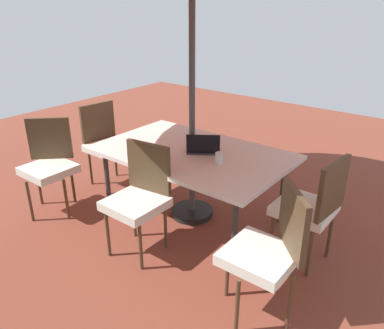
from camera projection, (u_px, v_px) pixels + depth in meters
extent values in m
cube|color=brown|center=(192.00, 215.00, 4.08)|extent=(10.00, 10.00, 0.02)
cube|color=silver|center=(192.00, 153.00, 3.79)|extent=(1.89, 1.19, 0.04)
cylinder|color=#333333|center=(282.00, 192.00, 3.81)|extent=(0.05, 0.05, 0.68)
cylinder|color=#333333|center=(163.00, 155.00, 4.71)|extent=(0.05, 0.05, 0.68)
cylinder|color=#333333|center=(234.00, 231.00, 3.17)|extent=(0.05, 0.05, 0.68)
cylinder|color=#333333|center=(107.00, 180.00, 4.07)|extent=(0.05, 0.05, 0.68)
cylinder|color=#4C4C4C|center=(192.00, 104.00, 3.60)|extent=(0.06, 0.06, 2.39)
cylinder|color=black|center=(192.00, 212.00, 4.06)|extent=(0.44, 0.44, 0.06)
cube|color=silver|center=(135.00, 204.00, 3.29)|extent=(0.46, 0.46, 0.08)
cube|color=#4C3823|center=(149.00, 167.00, 3.35)|extent=(0.44, 0.09, 0.45)
cylinder|color=#4C3823|center=(108.00, 234.00, 3.34)|extent=(0.03, 0.03, 0.45)
cylinder|color=#4C3823|center=(141.00, 247.00, 3.17)|extent=(0.03, 0.03, 0.45)
cylinder|color=#4C3823|center=(134.00, 216.00, 3.62)|extent=(0.03, 0.03, 0.45)
cylinder|color=#4C3823|center=(165.00, 226.00, 3.45)|extent=(0.03, 0.03, 0.45)
cube|color=silver|center=(259.00, 256.00, 2.62)|extent=(0.46, 0.46, 0.08)
cube|color=#4C3823|center=(293.00, 221.00, 2.54)|extent=(0.33, 0.34, 0.45)
cylinder|color=#4C3823|center=(227.00, 272.00, 2.88)|extent=(0.03, 0.03, 0.45)
cylinder|color=#4C3823|center=(237.00, 307.00, 2.55)|extent=(0.03, 0.03, 0.45)
cylinder|color=#4C3823|center=(274.00, 269.00, 2.91)|extent=(0.03, 0.03, 0.45)
cylinder|color=#4C3823|center=(290.00, 303.00, 2.58)|extent=(0.03, 0.03, 0.45)
cube|color=silver|center=(109.00, 147.00, 4.54)|extent=(0.46, 0.46, 0.08)
cube|color=#4C3823|center=(98.00, 122.00, 4.57)|extent=(0.10, 0.44, 0.45)
cylinder|color=#4C3823|center=(107.00, 176.00, 4.41)|extent=(0.03, 0.03, 0.45)
cylinder|color=#4C3823|center=(132.00, 168.00, 4.64)|extent=(0.03, 0.03, 0.45)
cylinder|color=#4C3823|center=(90.00, 167.00, 4.65)|extent=(0.03, 0.03, 0.45)
cylinder|color=#4C3823|center=(115.00, 159.00, 4.88)|extent=(0.03, 0.03, 0.45)
cube|color=silver|center=(49.00, 170.00, 3.94)|extent=(0.46, 0.46, 0.08)
cube|color=#4C3823|center=(50.00, 138.00, 4.03)|extent=(0.34, 0.33, 0.45)
cylinder|color=#4C3823|center=(30.00, 201.00, 3.87)|extent=(0.03, 0.03, 0.45)
cylinder|color=#4C3823|center=(66.00, 200.00, 3.90)|extent=(0.03, 0.03, 0.45)
cylinder|color=#4C3823|center=(39.00, 186.00, 4.20)|extent=(0.03, 0.03, 0.45)
cylinder|color=#4C3823|center=(73.00, 184.00, 4.23)|extent=(0.03, 0.03, 0.45)
cube|color=silver|center=(304.00, 208.00, 3.22)|extent=(0.46, 0.46, 0.08)
cube|color=#4C3823|center=(333.00, 188.00, 2.98)|extent=(0.08, 0.44, 0.45)
cylinder|color=#4C3823|center=(293.00, 219.00, 3.56)|extent=(0.03, 0.03, 0.45)
cylinder|color=#4C3823|center=(272.00, 235.00, 3.32)|extent=(0.03, 0.03, 0.45)
cylinder|color=#4C3823|center=(330.00, 235.00, 3.33)|extent=(0.03, 0.03, 0.45)
cylinder|color=#4C3823|center=(309.00, 253.00, 3.09)|extent=(0.03, 0.03, 0.45)
cube|color=#2D2D33|center=(203.00, 150.00, 3.78)|extent=(0.39, 0.36, 0.02)
cube|color=black|center=(203.00, 144.00, 3.64)|extent=(0.29, 0.22, 0.20)
cylinder|color=white|center=(219.00, 158.00, 3.50)|extent=(0.07, 0.07, 0.10)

